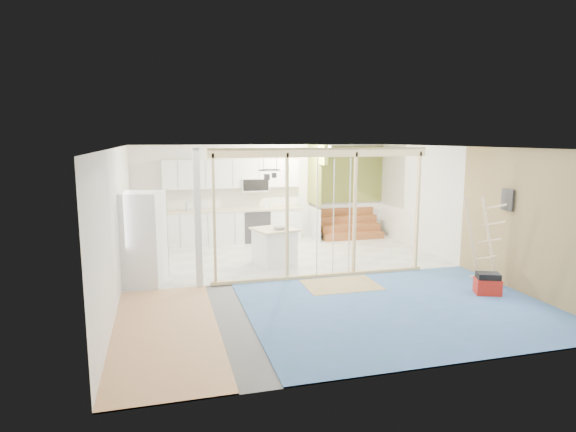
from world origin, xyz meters
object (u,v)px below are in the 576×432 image
object	(u,v)px
fridge	(142,239)
toolbox	(488,284)
island	(274,247)
ladder	(483,242)

from	to	relation	value
fridge	toolbox	bearing A→B (deg)	-4.62
fridge	island	size ratio (longest dim) A/B	1.72
fridge	ladder	size ratio (longest dim) A/B	1.05
fridge	toolbox	world-z (taller)	fridge
fridge	island	bearing A→B (deg)	31.23
island	ladder	world-z (taller)	ladder
toolbox	ladder	size ratio (longest dim) A/B	0.30
island	toolbox	bearing A→B (deg)	-58.53
fridge	toolbox	size ratio (longest dim) A/B	3.48
toolbox	island	bearing A→B (deg)	158.38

